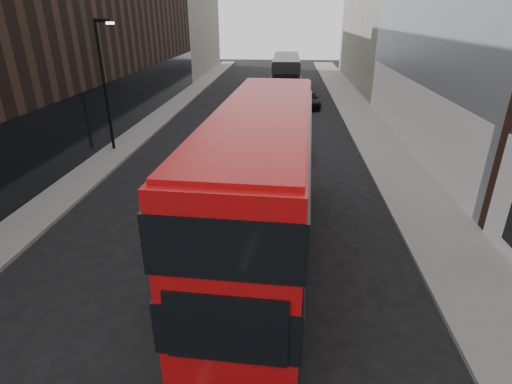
% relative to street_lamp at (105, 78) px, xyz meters
% --- Properties ---
extents(sidewalk_right, '(3.00, 80.00, 0.15)m').
position_rel_street_lamp_xyz_m(sidewalk_right, '(15.72, 7.00, -4.11)').
color(sidewalk_right, slate).
rests_on(sidewalk_right, ground).
extents(sidewalk_left, '(2.00, 80.00, 0.15)m').
position_rel_street_lamp_xyz_m(sidewalk_left, '(0.22, 7.00, -4.11)').
color(sidewalk_left, slate).
rests_on(sidewalk_left, ground).
extents(building_left_mid, '(5.00, 24.00, 14.00)m').
position_rel_street_lamp_xyz_m(building_left_mid, '(-3.28, 12.00, 2.82)').
color(building_left_mid, black).
rests_on(building_left_mid, ground).
extents(building_left_far, '(5.00, 20.00, 13.00)m').
position_rel_street_lamp_xyz_m(building_left_far, '(-3.28, 34.00, 2.32)').
color(building_left_far, '#66625A').
rests_on(building_left_far, ground).
extents(street_lamp, '(1.06, 0.22, 7.00)m').
position_rel_street_lamp_xyz_m(street_lamp, '(0.00, 0.00, 0.00)').
color(street_lamp, black).
rests_on(street_lamp, sidewalk_left).
extents(red_bus, '(3.47, 12.21, 4.88)m').
position_rel_street_lamp_xyz_m(red_bus, '(9.27, -10.13, -1.47)').
color(red_bus, '#AE0A0C').
rests_on(red_bus, ground).
extents(grey_bus, '(2.63, 11.13, 3.59)m').
position_rel_street_lamp_xyz_m(grey_bus, '(9.80, 19.50, -2.26)').
color(grey_bus, black).
rests_on(grey_bus, ground).
extents(car_a, '(2.38, 4.81, 1.57)m').
position_rel_street_lamp_xyz_m(car_a, '(10.27, 0.60, -3.39)').
color(car_a, black).
rests_on(car_a, ground).
extents(car_b, '(1.36, 3.73, 1.22)m').
position_rel_street_lamp_xyz_m(car_b, '(9.54, 6.36, -3.57)').
color(car_b, gray).
rests_on(car_b, ground).
extents(car_c, '(2.34, 4.65, 1.30)m').
position_rel_street_lamp_xyz_m(car_c, '(11.69, 13.11, -3.53)').
color(car_c, black).
rests_on(car_c, ground).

